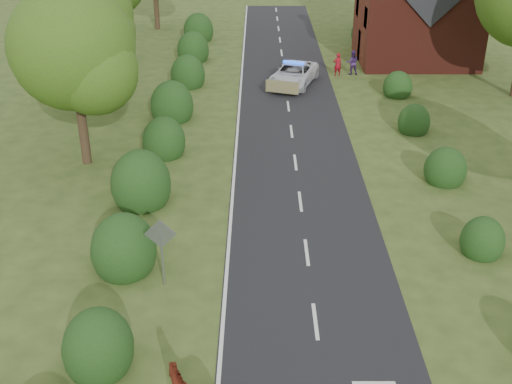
{
  "coord_description": "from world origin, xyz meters",
  "views": [
    {
      "loc": [
        -1.83,
        -16.02,
        12.8
      ],
      "look_at": [
        -1.88,
        6.38,
        1.3
      ],
      "focal_mm": 45.0,
      "sensor_mm": 36.0,
      "label": 1
    }
  ],
  "objects_px": {
    "road_sign": "(161,243)",
    "pedestrian_purple": "(352,62)",
    "pedestrian_red": "(338,65)",
    "police_van": "(293,74)"
  },
  "relations": [
    {
      "from": "road_sign",
      "to": "police_van",
      "type": "height_order",
      "value": "road_sign"
    },
    {
      "from": "road_sign",
      "to": "pedestrian_purple",
      "type": "xyz_separation_m",
      "value": [
        9.59,
        24.51,
        -0.83
      ]
    },
    {
      "from": "pedestrian_red",
      "to": "pedestrian_purple",
      "type": "relative_size",
      "value": 0.93
    },
    {
      "from": "road_sign",
      "to": "pedestrian_red",
      "type": "bearing_deg",
      "value": 70.52
    },
    {
      "from": "road_sign",
      "to": "police_van",
      "type": "distance_m",
      "value": 22.84
    },
    {
      "from": "pedestrian_red",
      "to": "road_sign",
      "type": "bearing_deg",
      "value": 56.86
    },
    {
      "from": "pedestrian_purple",
      "to": "pedestrian_red",
      "type": "bearing_deg",
      "value": 14.47
    },
    {
      "from": "pedestrian_red",
      "to": "pedestrian_purple",
      "type": "bearing_deg",
      "value": -176.87
    },
    {
      "from": "road_sign",
      "to": "pedestrian_red",
      "type": "relative_size",
      "value": 1.66
    },
    {
      "from": "road_sign",
      "to": "pedestrian_purple",
      "type": "relative_size",
      "value": 1.54
    }
  ]
}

